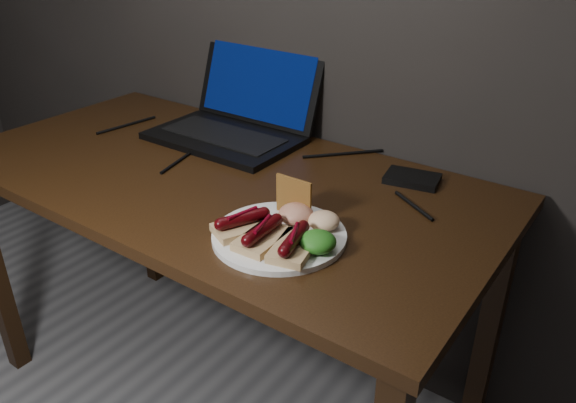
# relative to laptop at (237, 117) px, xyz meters

# --- Properties ---
(desk) EXTENTS (1.40, 0.70, 0.75)m
(desk) POSITION_rel_laptop_xyz_m (0.13, -0.24, -0.14)
(desk) COLOR #331D0C
(desk) RESTS_ON ground
(laptop) EXTENTS (0.42, 0.34, 0.25)m
(laptop) POSITION_rel_laptop_xyz_m (0.00, 0.00, 0.00)
(laptop) COLOR black
(laptop) RESTS_ON desk
(hard_drive) EXTENTS (0.14, 0.11, 0.02)m
(hard_drive) POSITION_rel_laptop_xyz_m (0.54, 0.00, -0.05)
(hard_drive) COLOR black
(hard_drive) RESTS_ON desk
(desk_cables) EXTENTS (1.00, 0.45, 0.01)m
(desk_cables) POSITION_rel_laptop_xyz_m (0.13, -0.10, -0.05)
(desk_cables) COLOR black
(desk_cables) RESTS_ON desk
(plate) EXTENTS (0.31, 0.31, 0.01)m
(plate) POSITION_rel_laptop_xyz_m (0.44, -0.39, -0.05)
(plate) COLOR white
(plate) RESTS_ON desk
(bread_sausage_left) EXTENTS (0.11, 0.13, 0.04)m
(bread_sausage_left) POSITION_rel_laptop_xyz_m (0.38, -0.43, -0.02)
(bread_sausage_left) COLOR #D9C17F
(bread_sausage_left) RESTS_ON plate
(bread_sausage_center) EXTENTS (0.07, 0.12, 0.04)m
(bread_sausage_center) POSITION_rel_laptop_xyz_m (0.43, -0.44, -0.02)
(bread_sausage_center) COLOR #D9C17F
(bread_sausage_center) RESTS_ON plate
(bread_sausage_right) EXTENTS (0.09, 0.13, 0.04)m
(bread_sausage_right) POSITION_rel_laptop_xyz_m (0.50, -0.43, -0.02)
(bread_sausage_right) COLOR #D9C17F
(bread_sausage_right) RESTS_ON plate
(crispbread) EXTENTS (0.08, 0.01, 0.08)m
(crispbread) POSITION_rel_laptop_xyz_m (0.42, -0.31, 0.00)
(crispbread) COLOR #A3652C
(crispbread) RESTS_ON plate
(salad_greens) EXTENTS (0.07, 0.07, 0.04)m
(salad_greens) POSITION_rel_laptop_xyz_m (0.54, -0.40, -0.02)
(salad_greens) COLOR #1E5811
(salad_greens) RESTS_ON plate
(salsa_mound) EXTENTS (0.07, 0.07, 0.04)m
(salsa_mound) POSITION_rel_laptop_xyz_m (0.44, -0.34, -0.02)
(salsa_mound) COLOR #A41012
(salsa_mound) RESTS_ON plate
(coleslaw_mound) EXTENTS (0.06, 0.06, 0.04)m
(coleslaw_mound) POSITION_rel_laptop_xyz_m (0.50, -0.33, -0.02)
(coleslaw_mound) COLOR beige
(coleslaw_mound) RESTS_ON plate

